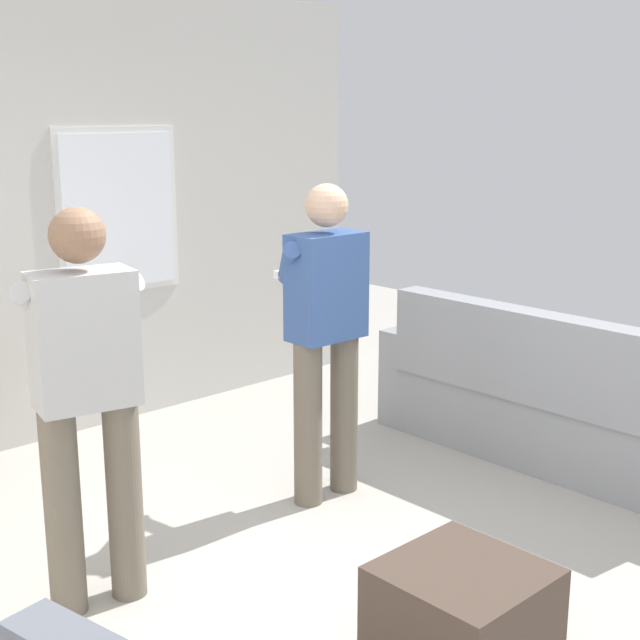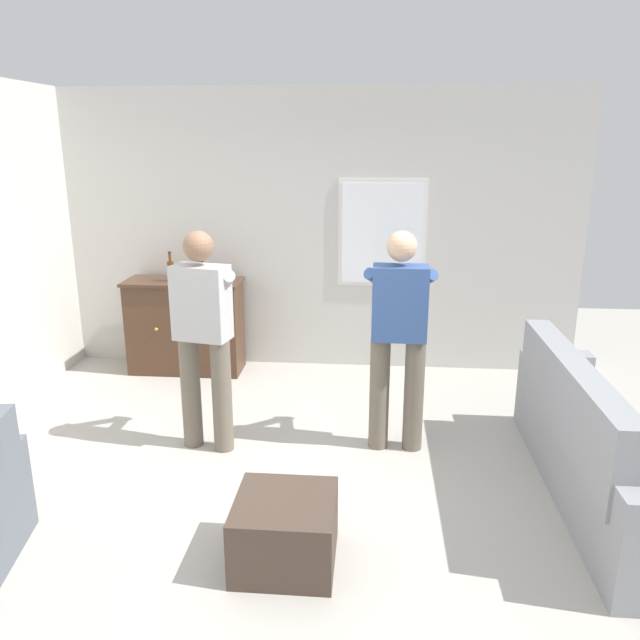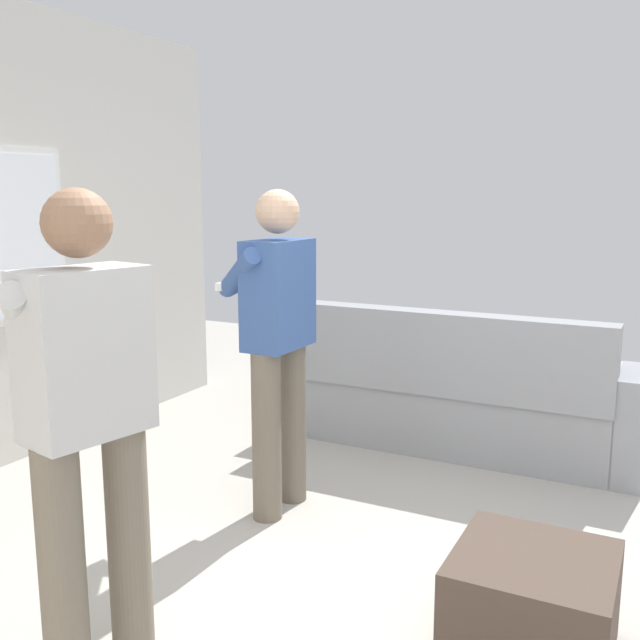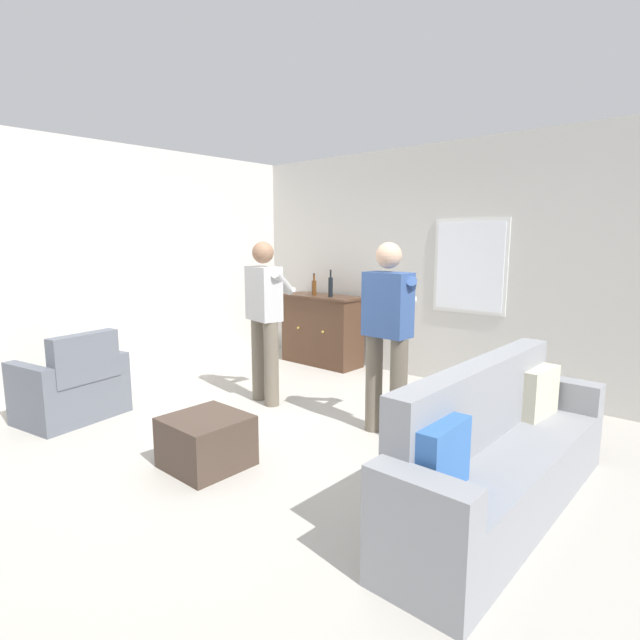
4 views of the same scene
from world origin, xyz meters
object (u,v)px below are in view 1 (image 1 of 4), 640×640
object	(u,v)px
couch	(549,407)
ottoman	(462,615)
person_standing_left	(86,391)
person_standing_right	(325,327)

from	to	relation	value
couch	ottoman	xyz separation A→B (m)	(-1.90, -0.86, -0.16)
couch	person_standing_left	world-z (taller)	person_standing_left
person_standing_left	person_standing_right	xyz separation A→B (m)	(1.44, 0.12, 0.00)
person_standing_right	couch	bearing A→B (deg)	-25.01
couch	ottoman	size ratio (longest dim) A/B	4.13
person_standing_right	person_standing_left	bearing A→B (deg)	-175.35
ottoman	person_standing_right	xyz separation A→B (m)	(0.65, 1.44, 0.74)
couch	person_standing_right	distance (m)	1.50
person_standing_left	ottoman	bearing A→B (deg)	-59.34
couch	person_standing_right	xyz separation A→B (m)	(-1.25, 0.58, 0.58)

